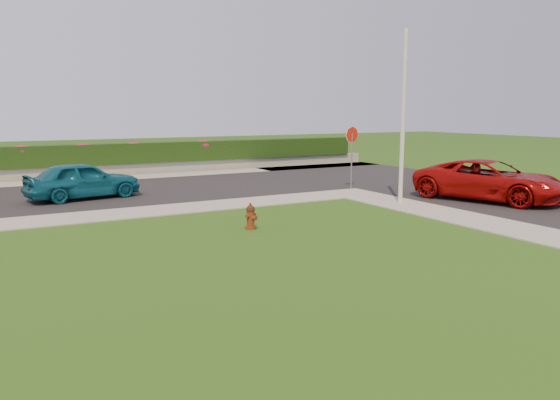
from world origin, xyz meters
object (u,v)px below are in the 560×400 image
sedan_teal (83,180)px  utility_pole (403,118)px  suv_red (489,180)px  fire_hydrant (251,217)px  stop_sign (352,142)px

sedan_teal → utility_pole: utility_pole is taller
utility_pole → suv_red: bearing=-19.5°
fire_hydrant → utility_pole: utility_pole is taller
fire_hydrant → stop_sign: 9.24m
fire_hydrant → stop_sign: size_ratio=0.28×
utility_pole → fire_hydrant: bearing=-169.7°
suv_red → stop_sign: 5.95m
suv_red → stop_sign: size_ratio=2.00×
suv_red → stop_sign: bearing=100.2°
suv_red → fire_hydrant: bearing=162.3°
fire_hydrant → stop_sign: bearing=10.2°
sedan_teal → stop_sign: stop_sign is taller
fire_hydrant → stop_sign: (7.46, 5.17, 1.73)m
sedan_teal → utility_pole: (10.17, -6.79, 2.40)m
suv_red → utility_pole: size_ratio=0.88×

